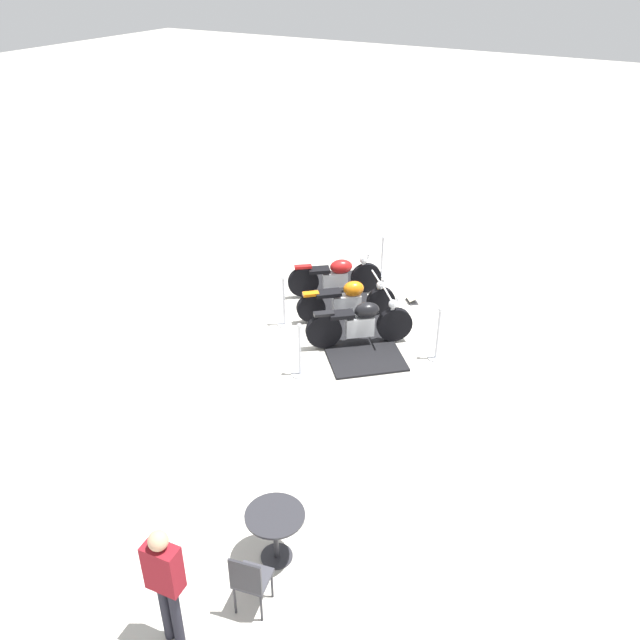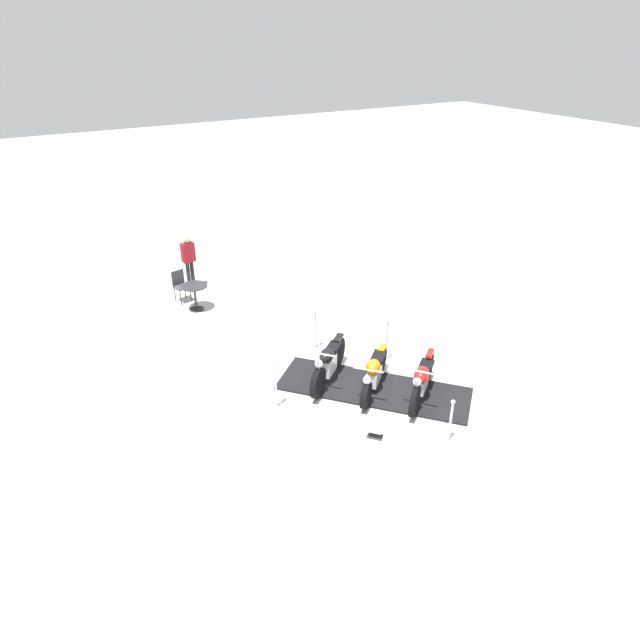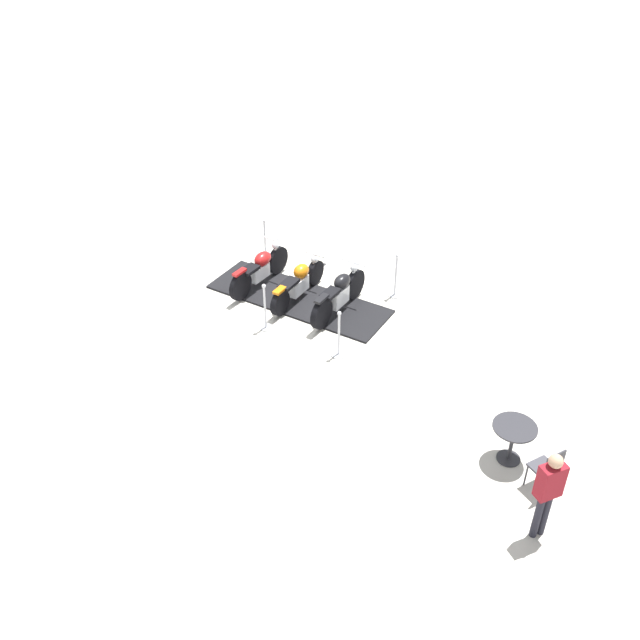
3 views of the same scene
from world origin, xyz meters
TOP-DOWN VIEW (x-y plane):
  - ground_plane at (0.00, 0.00)m, footprint 80.00×80.00m
  - display_platform at (0.00, 0.00)m, footprint 4.22×3.97m
  - motorcycle_black at (-0.80, -0.74)m, footprint 1.48×1.73m
  - motorcycle_copper at (0.02, -0.02)m, footprint 1.53×1.68m
  - motorcycle_maroon at (0.84, 0.70)m, footprint 1.42×1.74m
  - stanchion_left_mid at (-0.89, 1.00)m, footprint 0.29×0.29m
  - stanchion_right_rear at (2.28, 0.23)m, footprint 0.29×0.29m
  - stanchion_right_front at (-0.51, -2.23)m, footprint 0.30×0.30m
  - stanchion_left_front at (-2.28, -0.23)m, footprint 0.34×0.34m
  - info_placard at (1.40, -0.94)m, footprint 0.37×0.36m
  - cafe_table at (-6.01, -2.14)m, footprint 0.77×0.77m
  - cafe_chair_near_table at (-6.82, -2.31)m, footprint 0.47×0.47m
  - bystander_person at (-7.57, -1.75)m, footprint 0.26×0.42m

SIDE VIEW (x-z plane):
  - ground_plane at x=0.00m, z-range 0.00..0.00m
  - display_platform at x=0.00m, z-range 0.00..0.05m
  - info_placard at x=1.40m, z-range -0.03..0.15m
  - stanchion_left_front at x=-2.28m, z-range -0.20..0.90m
  - stanchion_right_rear at x=2.28m, z-range -0.15..0.88m
  - stanchion_right_front at x=-0.51m, z-range -0.17..0.96m
  - stanchion_left_mid at x=-0.89m, z-range -0.16..0.99m
  - motorcycle_copper at x=0.02m, z-range 0.02..0.92m
  - motorcycle_maroon at x=0.84m, z-range 0.00..1.02m
  - motorcycle_black at x=-0.80m, z-range 0.00..1.04m
  - cafe_chair_near_table at x=-6.82m, z-range 0.07..1.03m
  - cafe_table at x=-6.01m, z-range 0.20..0.97m
  - bystander_person at x=-7.57m, z-range 0.17..1.91m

